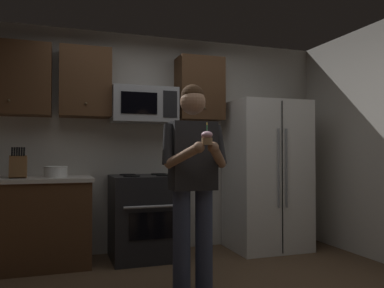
% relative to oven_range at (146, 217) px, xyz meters
% --- Properties ---
extents(wall_back, '(4.40, 0.10, 2.60)m').
position_rel_oven_range_xyz_m(wall_back, '(0.15, 0.39, 0.84)').
color(wall_back, beige).
rests_on(wall_back, ground).
extents(oven_range, '(0.76, 0.70, 0.93)m').
position_rel_oven_range_xyz_m(oven_range, '(0.00, 0.00, 0.00)').
color(oven_range, black).
rests_on(oven_range, ground).
extents(microwave, '(0.74, 0.41, 0.40)m').
position_rel_oven_range_xyz_m(microwave, '(0.00, 0.12, 1.26)').
color(microwave, '#9EA0A5').
extents(refrigerator, '(0.90, 0.75, 1.80)m').
position_rel_oven_range_xyz_m(refrigerator, '(1.50, -0.04, 0.44)').
color(refrigerator, white).
rests_on(refrigerator, ground).
extents(cabinet_row_upper, '(2.78, 0.36, 0.76)m').
position_rel_oven_range_xyz_m(cabinet_row_upper, '(-0.57, 0.17, 1.49)').
color(cabinet_row_upper, '#4C301C').
extents(counter_left, '(1.44, 0.66, 0.92)m').
position_rel_oven_range_xyz_m(counter_left, '(-1.30, 0.02, 0.00)').
color(counter_left, '#4C301C').
rests_on(counter_left, ground).
extents(knife_block, '(0.16, 0.15, 0.32)m').
position_rel_oven_range_xyz_m(knife_block, '(-1.31, -0.03, 0.58)').
color(knife_block, brown).
rests_on(knife_block, counter_left).
extents(bowl_large_white, '(0.25, 0.25, 0.11)m').
position_rel_oven_range_xyz_m(bowl_large_white, '(-0.95, 0.06, 0.52)').
color(bowl_large_white, white).
rests_on(bowl_large_white, counter_left).
extents(person, '(0.60, 0.48, 1.76)m').
position_rel_oven_range_xyz_m(person, '(0.17, -1.17, 0.53)').
color(person, '#383F59').
rests_on(person, ground).
extents(cupcake, '(0.09, 0.09, 0.17)m').
position_rel_oven_range_xyz_m(cupcake, '(0.17, -1.49, 0.83)').
color(cupcake, '#A87F56').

